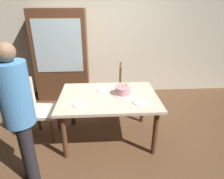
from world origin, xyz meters
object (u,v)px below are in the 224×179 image
dining_table (109,101)px  chair_upholstered (36,107)px  plate_near_celebrant (80,104)px  chair_spindle_back (111,90)px  plate_far_side (103,89)px  birthday_cake (123,91)px  plate_near_guest (141,102)px  person_celebrant (19,111)px  china_cabinet (61,56)px

dining_table → chair_upholstered: bearing=174.6°
plate_near_celebrant → chair_spindle_back: 1.20m
plate_far_side → chair_upholstered: (-1.04, -0.13, -0.21)m
birthday_cake → plate_far_side: size_ratio=1.27×
dining_table → plate_near_guest: size_ratio=6.53×
plate_far_side → person_celebrant: 1.35m
chair_spindle_back → plate_near_celebrant: bearing=-114.5°
person_celebrant → dining_table: bearing=37.5°
chair_spindle_back → china_cabinet: bearing=144.6°
dining_table → plate_near_celebrant: bearing=-149.7°
dining_table → plate_near_celebrant: plate_near_celebrant is taller
china_cabinet → birthday_cake: bearing=-52.8°
chair_spindle_back → china_cabinet: (-1.02, 0.73, 0.49)m
plate_far_side → person_celebrant: person_celebrant is taller
plate_near_celebrant → chair_upholstered: 0.82m
birthday_cake → plate_far_side: 0.35m
dining_table → plate_far_side: 0.26m
chair_spindle_back → china_cabinet: china_cabinet is taller
dining_table → person_celebrant: bearing=-142.5°
dining_table → birthday_cake: 0.26m
dining_table → birthday_cake: bearing=10.1°
china_cabinet → chair_upholstered: bearing=-96.7°
chair_spindle_back → plate_near_guest: bearing=-72.0°
birthday_cake → plate_near_celebrant: birthday_cake is taller
plate_near_celebrant → person_celebrant: (-0.58, -0.52, 0.21)m
plate_near_celebrant → plate_far_side: bearing=55.0°
birthday_cake → chair_spindle_back: bearing=99.1°
chair_spindle_back → china_cabinet: 1.35m
chair_spindle_back → person_celebrant: person_celebrant is taller
plate_near_celebrant → person_celebrant: size_ratio=0.13×
plate_near_guest → chair_upholstered: bearing=167.7°
plate_near_guest → birthday_cake: bearing=128.9°
dining_table → birthday_cake: size_ratio=5.13×
birthday_cake → plate_far_side: (-0.29, 0.19, -0.05)m
plate_near_guest → chair_upholstered: chair_upholstered is taller
plate_near_celebrant → plate_near_guest: bearing=0.0°
plate_near_celebrant → chair_spindle_back: (0.48, 1.06, -0.28)m
dining_table → china_cabinet: bearing=121.1°
china_cabinet → plate_far_side: bearing=-56.9°
birthday_cake → chair_spindle_back: (-0.13, 0.79, -0.34)m
plate_near_celebrant → plate_far_side: (0.32, 0.46, 0.00)m
chair_spindle_back → chair_upholstered: same height
plate_near_guest → person_celebrant: (-1.41, -0.52, 0.21)m
birthday_cake → chair_spindle_back: size_ratio=0.29×
plate_near_guest → chair_spindle_back: chair_spindle_back is taller
plate_far_side → china_cabinet: bearing=123.1°
chair_spindle_back → person_celebrant: 1.97m
chair_upholstered → dining_table: bearing=-5.4°
person_celebrant → china_cabinet: 2.31m
plate_near_celebrant → dining_table: bearing=30.3°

